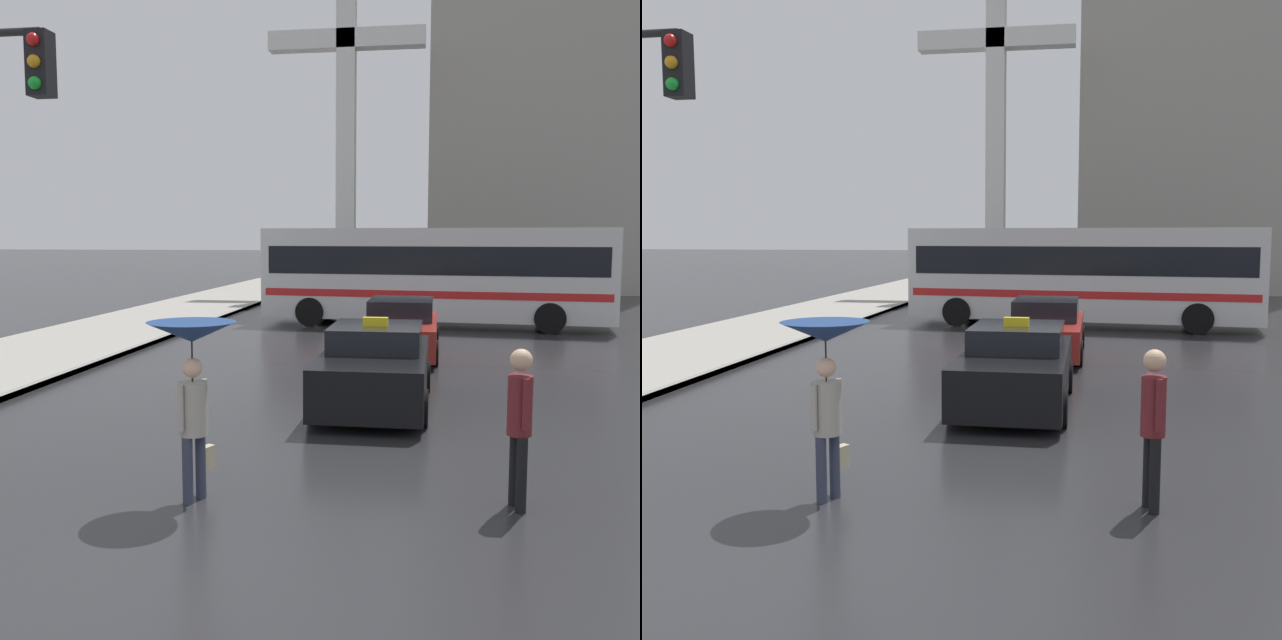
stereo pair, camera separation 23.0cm
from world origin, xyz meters
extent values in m
plane|color=#262628|center=(0.00, 0.00, 0.00)|extent=(300.00, 300.00, 0.00)
cube|color=black|center=(1.64, 7.59, 0.58)|extent=(1.80, 4.35, 0.83)
cube|color=black|center=(1.64, 7.81, 1.21)|extent=(1.58, 1.96, 0.42)
cylinder|color=black|center=(2.49, 6.24, 0.30)|extent=(0.20, 0.60, 0.60)
cylinder|color=black|center=(0.78, 6.24, 0.30)|extent=(0.20, 0.60, 0.60)
cylinder|color=black|center=(2.49, 8.94, 0.30)|extent=(0.20, 0.60, 0.60)
cylinder|color=black|center=(0.78, 8.94, 0.30)|extent=(0.20, 0.60, 0.60)
cube|color=yellow|center=(1.64, 7.59, 1.50)|extent=(0.44, 0.16, 0.16)
cube|color=maroon|center=(1.79, 13.36, 0.53)|extent=(1.80, 4.69, 0.74)
cube|color=black|center=(1.79, 13.60, 1.15)|extent=(1.58, 2.11, 0.51)
cylinder|color=black|center=(2.64, 11.91, 0.30)|extent=(0.20, 0.60, 0.60)
cylinder|color=black|center=(0.93, 11.91, 0.30)|extent=(0.20, 0.60, 0.60)
cylinder|color=black|center=(2.64, 14.82, 0.30)|extent=(0.20, 0.60, 0.60)
cylinder|color=black|center=(0.93, 14.82, 0.30)|extent=(0.20, 0.60, 0.60)
cube|color=silver|center=(2.57, 19.80, 1.76)|extent=(11.57, 3.66, 2.99)
cube|color=black|center=(2.57, 19.80, 2.21)|extent=(11.00, 3.62, 0.91)
cube|color=red|center=(2.57, 19.80, 1.14)|extent=(11.23, 3.65, 0.24)
cylinder|color=black|center=(-1.51, 19.01, 0.48)|extent=(0.98, 0.38, 0.96)
cylinder|color=black|center=(-1.27, 21.40, 0.48)|extent=(0.98, 0.38, 0.96)
cylinder|color=black|center=(6.12, 18.22, 0.48)|extent=(0.98, 0.38, 0.96)
cylinder|color=black|center=(6.37, 20.61, 0.48)|extent=(0.98, 0.38, 0.96)
cylinder|color=#2D3347|center=(-0.02, 2.37, 0.38)|extent=(0.16, 0.16, 0.77)
cylinder|color=#2D3347|center=(0.07, 2.57, 0.38)|extent=(0.16, 0.16, 0.77)
cylinder|color=gray|center=(0.02, 2.47, 1.07)|extent=(0.43, 0.43, 0.61)
sphere|color=#DBAD89|center=(0.02, 2.47, 1.54)|extent=(0.22, 0.22, 0.22)
cylinder|color=gray|center=(-0.06, 2.28, 1.12)|extent=(0.09, 0.09, 0.52)
cylinder|color=gray|center=(0.10, 2.66, 1.12)|extent=(0.09, 0.09, 0.52)
cone|color=navy|center=(0.02, 2.47, 1.94)|extent=(1.00, 1.00, 0.22)
cylinder|color=black|center=(0.02, 2.47, 1.61)|extent=(0.02, 0.02, 0.67)
cube|color=#BFB28C|center=(0.09, 2.75, 0.42)|extent=(0.16, 0.20, 0.28)
cylinder|color=black|center=(3.60, 2.89, 0.42)|extent=(0.15, 0.15, 0.83)
cylinder|color=black|center=(3.65, 2.68, 0.42)|extent=(0.15, 0.15, 0.83)
cylinder|color=maroon|center=(3.62, 2.78, 1.16)|extent=(0.33, 0.33, 0.66)
sphere|color=#DBAD89|center=(3.62, 2.78, 1.67)|extent=(0.24, 0.24, 0.24)
cylinder|color=maroon|center=(3.58, 2.95, 1.21)|extent=(0.08, 0.08, 0.56)
cylinder|color=maroon|center=(3.67, 2.61, 1.21)|extent=(0.08, 0.08, 0.56)
cube|color=black|center=(-2.23, 3.52, 5.13)|extent=(0.28, 0.28, 0.80)
sphere|color=red|center=(-2.23, 3.36, 5.39)|extent=(0.16, 0.16, 0.16)
sphere|color=orange|center=(-2.23, 3.36, 5.13)|extent=(0.16, 0.16, 0.16)
sphere|color=green|center=(-2.23, 3.36, 4.87)|extent=(0.16, 0.16, 0.16)
cube|color=white|center=(-1.89, 31.60, 8.62)|extent=(0.90, 0.90, 17.23)
cube|color=white|center=(-1.89, 31.60, 12.41)|extent=(7.58, 0.90, 0.90)
camera|label=1|loc=(2.73, -5.44, 3.00)|focal=42.00mm
camera|label=2|loc=(2.96, -5.40, 3.00)|focal=42.00mm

